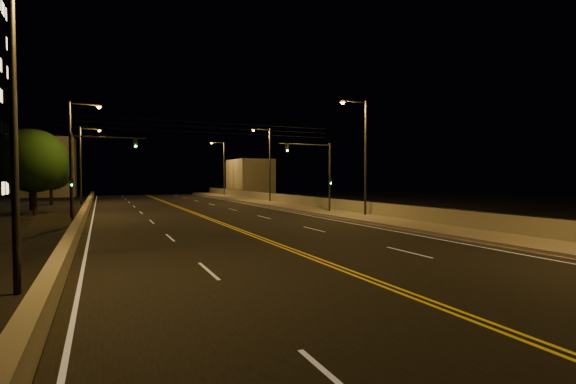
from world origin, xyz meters
name	(u,v)px	position (x,y,z in m)	size (l,w,h in m)	color
road	(245,232)	(0.00, 20.00, 0.01)	(18.00, 120.00, 0.02)	black
sidewalk	(389,222)	(10.80, 20.00, 0.15)	(3.60, 120.00, 0.30)	gray
curb	(367,224)	(8.93, 20.00, 0.07)	(0.14, 120.00, 0.15)	gray
parapet_wall	(407,212)	(12.45, 20.00, 0.80)	(0.30, 120.00, 1.00)	gray
jersey_barrier	(74,234)	(-9.25, 20.00, 0.40)	(0.45, 120.00, 0.80)	gray
distant_building_right	(250,178)	(16.50, 66.90, 3.27)	(6.00, 10.00, 6.53)	gray
distant_building_left	(50,167)	(-16.00, 78.98, 5.13)	(8.00, 8.00, 10.26)	gray
parapet_rail	(407,205)	(12.45, 20.00, 1.33)	(0.06, 0.06, 120.00)	black
lane_markings	(245,232)	(0.00, 19.93, 0.02)	(17.32, 116.00, 0.00)	silver
streetlight_1	(363,151)	(11.53, 24.33, 5.51)	(2.55, 0.28, 9.58)	#2D2D33
streetlight_2	(268,161)	(11.53, 45.39, 5.51)	(2.55, 0.28, 9.58)	#2D2D33
streetlight_3	(223,165)	(11.53, 67.01, 5.51)	(2.55, 0.28, 9.58)	#2D2D33
streetlight_4	(24,102)	(-9.93, 9.95, 5.51)	(2.55, 0.28, 9.58)	#2D2D33
streetlight_5	(74,151)	(-9.93, 34.54, 5.51)	(2.55, 0.28, 9.58)	#2D2D33
streetlight_6	(83,160)	(-9.93, 53.76, 5.51)	(2.55, 0.28, 9.58)	#2D2D33
traffic_signal_right	(320,170)	(10.04, 28.77, 4.05)	(5.11, 0.31, 6.46)	#2D2D33
traffic_signal_left	(87,168)	(-8.84, 28.77, 4.05)	(5.11, 0.31, 6.46)	#2D2D33
overhead_wires	(207,128)	(0.00, 29.50, 7.40)	(22.00, 0.03, 0.83)	black
tree_0	(34,161)	(-13.36, 39.19, 4.82)	(5.64, 5.64, 7.64)	black
tree_1	(30,159)	(-14.44, 45.26, 5.22)	(6.12, 6.12, 8.29)	black
tree_2	(51,170)	(-13.54, 54.64, 4.31)	(5.05, 5.05, 6.84)	black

